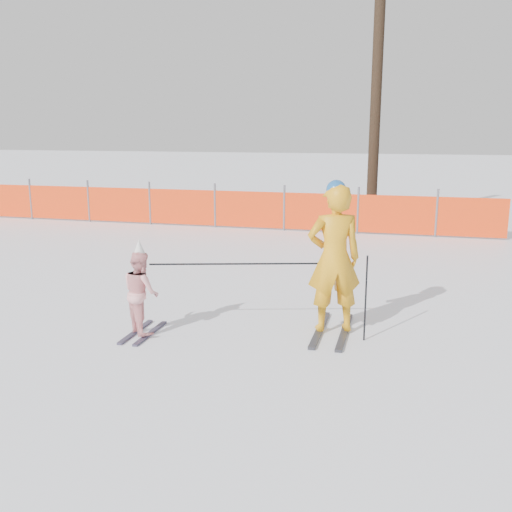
{
  "coord_description": "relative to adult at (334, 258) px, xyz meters",
  "views": [
    {
      "loc": [
        1.97,
        -7.02,
        2.73
      ],
      "look_at": [
        0.0,
        0.5,
        1.0
      ],
      "focal_mm": 40.0,
      "sensor_mm": 36.0,
      "label": 1
    }
  ],
  "objects": [
    {
      "name": "child",
      "position": [
        -2.5,
        -0.71,
        -0.45
      ],
      "size": [
        0.69,
        0.95,
        1.31
      ],
      "color": "black",
      "rests_on": "ground"
    },
    {
      "name": "ski_poles",
      "position": [
        -0.69,
        -0.31,
        -0.21
      ],
      "size": [
        2.84,
        0.67,
        1.15
      ],
      "color": "black",
      "rests_on": "ground"
    },
    {
      "name": "adult",
      "position": [
        0.0,
        0.0,
        0.0
      ],
      "size": [
        0.85,
        1.46,
        2.09
      ],
      "color": "black",
      "rests_on": "ground"
    },
    {
      "name": "ground",
      "position": [
        -1.1,
        -0.44,
        -1.05
      ],
      "size": [
        120.0,
        120.0,
        0.0
      ],
      "primitive_type": "plane",
      "color": "white",
      "rests_on": "ground"
    },
    {
      "name": "safety_fence",
      "position": [
        -5.52,
        7.76,
        -0.49
      ],
      "size": [
        17.76,
        0.06,
        1.25
      ],
      "color": "#595960",
      "rests_on": "ground"
    },
    {
      "name": "tree_trunks",
      "position": [
        3.28,
        9.65,
        2.23
      ],
      "size": [
        7.08,
        1.98,
        7.42
      ],
      "color": "black",
      "rests_on": "ground"
    }
  ]
}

